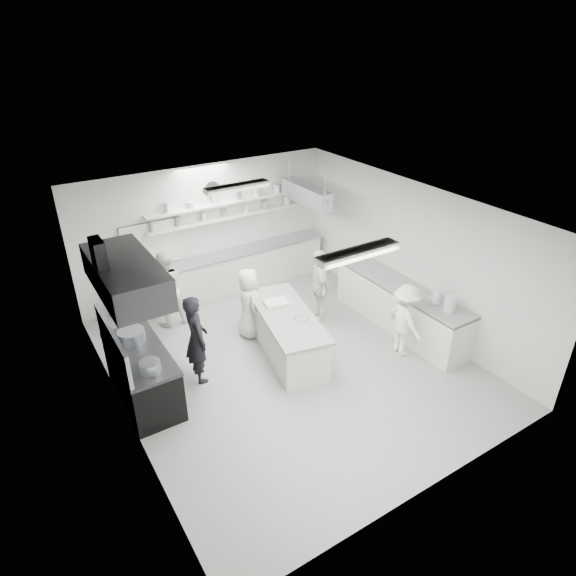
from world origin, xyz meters
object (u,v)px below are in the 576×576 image
back_counter (227,272)px  cook_stove (196,339)px  stove (143,377)px  right_counter (400,307)px  prep_island (287,335)px  cook_back (165,289)px

back_counter → cook_stove: 3.38m
stove → right_counter: size_ratio=0.55×
prep_island → cook_stove: size_ratio=1.35×
right_counter → cook_back: cook_back is taller
cook_stove → cook_back: 2.06m
back_counter → right_counter: 4.13m
right_counter → prep_island: bearing=170.0°
cook_stove → cook_back: bearing=0.7°
right_counter → stove: bearing=173.5°
cook_stove → back_counter: bearing=-28.8°
back_counter → cook_back: 1.90m
stove → cook_stove: size_ratio=1.08×
back_counter → prep_island: bearing=-93.1°
right_counter → prep_island: size_ratio=1.46×
prep_island → cook_stove: 1.80m
stove → prep_island: (2.74, -0.16, -0.03)m
stove → cook_back: cook_back is taller
stove → back_counter: size_ratio=0.36×
back_counter → cook_stove: (-1.90, -2.77, 0.38)m
stove → cook_back: (1.18, 2.08, 0.38)m
prep_island → cook_stove: cook_stove is taller
back_counter → cook_stove: cook_stove is taller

